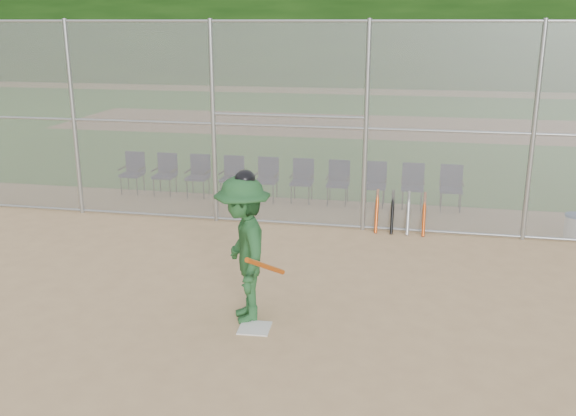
% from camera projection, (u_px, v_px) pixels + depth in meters
% --- Properties ---
extents(ground, '(100.00, 100.00, 0.00)m').
position_uv_depth(ground, '(249.00, 346.00, 8.11)').
color(ground, tan).
rests_on(ground, ground).
extents(grass_strip, '(100.00, 100.00, 0.00)m').
position_uv_depth(grass_strip, '(365.00, 126.00, 25.05)').
color(grass_strip, '#2E691F').
rests_on(grass_strip, ground).
extents(dirt_patch_far, '(24.00, 24.00, 0.00)m').
position_uv_depth(dirt_patch_far, '(365.00, 126.00, 25.05)').
color(dirt_patch_far, tan).
rests_on(dirt_patch_far, ground).
extents(backstop_fence, '(16.09, 0.09, 4.00)m').
position_uv_depth(backstop_fence, '(314.00, 123.00, 12.24)').
color(backstop_fence, gray).
rests_on(backstop_fence, ground).
extents(home_plate, '(0.44, 0.44, 0.02)m').
position_uv_depth(home_plate, '(255.00, 328.00, 8.55)').
color(home_plate, silver).
rests_on(home_plate, ground).
extents(batter_at_plate, '(1.20, 1.51, 2.10)m').
position_uv_depth(batter_at_plate, '(243.00, 249.00, 8.58)').
color(batter_at_plate, '#205228').
rests_on(batter_at_plate, ground).
extents(water_cooler, '(0.36, 0.36, 0.46)m').
position_uv_depth(water_cooler, '(574.00, 225.00, 12.13)').
color(water_cooler, white).
rests_on(water_cooler, ground).
extents(spare_bats, '(0.96, 0.40, 0.83)m').
position_uv_depth(spare_bats, '(400.00, 213.00, 12.32)').
color(spare_bats, '#D84C14').
rests_on(spare_bats, ground).
extents(chair_0, '(0.54, 0.52, 0.96)m').
position_uv_depth(chair_0, '(132.00, 173.00, 15.17)').
color(chair_0, '#10153C').
rests_on(chair_0, ground).
extents(chair_1, '(0.54, 0.52, 0.96)m').
position_uv_depth(chair_1, '(164.00, 175.00, 15.02)').
color(chair_1, '#10153C').
rests_on(chair_1, ground).
extents(chair_2, '(0.54, 0.52, 0.96)m').
position_uv_depth(chair_2, '(198.00, 177.00, 14.87)').
color(chair_2, '#10153C').
rests_on(chair_2, ground).
extents(chair_3, '(0.54, 0.52, 0.96)m').
position_uv_depth(chair_3, '(232.00, 178.00, 14.71)').
color(chair_3, '#10153C').
rests_on(chair_3, ground).
extents(chair_4, '(0.54, 0.52, 0.96)m').
position_uv_depth(chair_4, '(266.00, 180.00, 14.56)').
color(chair_4, '#10153C').
rests_on(chair_4, ground).
extents(chair_5, '(0.54, 0.52, 0.96)m').
position_uv_depth(chair_5, '(302.00, 181.00, 14.41)').
color(chair_5, '#10153C').
rests_on(chair_5, ground).
extents(chair_6, '(0.54, 0.52, 0.96)m').
position_uv_depth(chair_6, '(338.00, 183.00, 14.25)').
color(chair_6, '#10153C').
rests_on(chair_6, ground).
extents(chair_7, '(0.54, 0.52, 0.96)m').
position_uv_depth(chair_7, '(375.00, 185.00, 14.10)').
color(chair_7, '#10153C').
rests_on(chair_7, ground).
extents(chair_8, '(0.54, 0.52, 0.96)m').
position_uv_depth(chair_8, '(412.00, 187.00, 13.95)').
color(chair_8, '#10153C').
rests_on(chair_8, ground).
extents(chair_9, '(0.54, 0.52, 0.96)m').
position_uv_depth(chair_9, '(451.00, 189.00, 13.79)').
color(chair_9, '#10153C').
rests_on(chair_9, ground).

